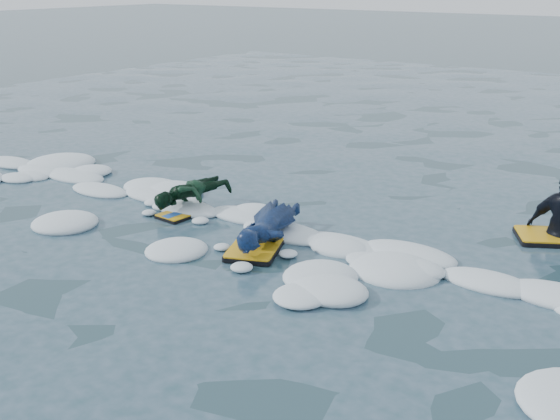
# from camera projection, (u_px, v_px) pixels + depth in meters

# --- Properties ---
(ground) EXTENTS (120.00, 120.00, 0.00)m
(ground) POSITION_uv_depth(u_px,v_px,m) (190.00, 262.00, 8.91)
(ground) COLOR #18343A
(ground) RESTS_ON ground
(foam_band) EXTENTS (12.00, 3.10, 0.30)m
(foam_band) POSITION_uv_depth(u_px,v_px,m) (240.00, 238.00, 9.71)
(foam_band) COLOR white
(foam_band) RESTS_ON ground
(prone_woman_unit) EXTENTS (1.12, 1.85, 0.46)m
(prone_woman_unit) POSITION_uv_depth(u_px,v_px,m) (267.00, 228.00, 9.44)
(prone_woman_unit) COLOR black
(prone_woman_unit) RESTS_ON ground
(prone_child_unit) EXTENTS (0.91, 1.36, 0.49)m
(prone_child_unit) POSITION_uv_depth(u_px,v_px,m) (192.00, 196.00, 10.73)
(prone_child_unit) COLOR black
(prone_child_unit) RESTS_ON ground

